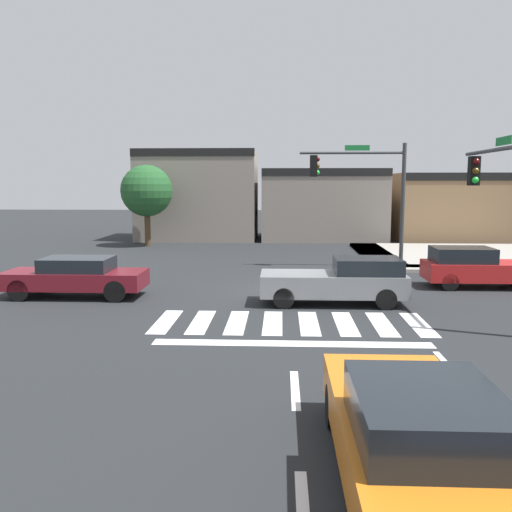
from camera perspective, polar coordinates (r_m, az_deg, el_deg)
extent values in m
plane|color=#232628|center=(19.92, 3.40, -3.68)|extent=(120.00, 120.00, 0.00)
cube|color=silver|center=(15.86, -9.29, -6.67)|extent=(0.53, 2.68, 0.01)
cube|color=silver|center=(15.68, -5.67, -6.76)|extent=(0.53, 2.68, 0.01)
cube|color=silver|center=(15.57, -1.98, -6.83)|extent=(0.53, 2.68, 0.01)
cube|color=silver|center=(15.52, 1.74, -6.88)|extent=(0.53, 2.68, 0.01)
cube|color=silver|center=(15.54, 5.47, -6.89)|extent=(0.53, 2.68, 0.01)
cube|color=silver|center=(15.62, 9.18, -6.88)|extent=(0.53, 2.68, 0.01)
cube|color=silver|center=(15.77, 12.83, -6.84)|extent=(0.53, 2.68, 0.01)
cube|color=silver|center=(15.98, 16.40, -6.77)|extent=(0.53, 2.68, 0.01)
cube|color=white|center=(13.60, 3.75, -8.99)|extent=(6.80, 0.50, 0.01)
cube|color=white|center=(10.76, 4.05, -13.53)|extent=(0.16, 2.00, 0.01)
cylinder|color=yellow|center=(10.94, 12.74, -13.35)|extent=(1.03, 1.03, 0.01)
cylinder|color=white|center=(10.90, 11.50, -13.37)|extent=(0.17, 0.17, 0.00)
cylinder|color=white|center=(10.98, 13.97, -13.28)|extent=(0.17, 0.17, 0.00)
cube|color=white|center=(10.94, 12.74, -13.33)|extent=(0.47, 0.04, 0.00)
cube|color=#9E998E|center=(26.69, 22.96, -1.24)|extent=(10.00, 1.60, 0.15)
cube|color=#9E998E|center=(30.21, 12.30, 0.15)|extent=(1.60, 10.00, 0.15)
cube|color=#9E998E|center=(31.19, 19.92, 0.10)|extent=(10.00, 10.00, 0.15)
cube|color=gray|center=(38.69, -5.92, 6.26)|extent=(7.97, 5.44, 6.07)
cube|color=black|center=(36.24, -6.58, 10.57)|extent=(7.97, 0.50, 0.50)
cube|color=gray|center=(38.78, 6.87, 5.32)|extent=(8.26, 6.23, 4.80)
cube|color=black|center=(35.85, 7.27, 8.57)|extent=(8.26, 0.50, 0.50)
cube|color=#93704C|center=(40.67, 19.17, 4.85)|extent=(7.57, 6.87, 4.52)
cube|color=black|center=(37.55, 20.70, 7.66)|extent=(7.57, 0.50, 0.50)
cylinder|color=#383A3D|center=(25.85, 14.88, 4.95)|extent=(0.18, 0.18, 5.63)
cylinder|color=#383A3D|center=(25.47, 9.86, 10.43)|extent=(4.66, 0.12, 0.12)
cube|color=black|center=(25.30, 5.95, 9.22)|extent=(0.32, 0.32, 0.95)
sphere|color=#470A0A|center=(25.32, 6.35, 9.88)|extent=(0.22, 0.22, 0.22)
sphere|color=#4C330C|center=(25.31, 6.34, 9.21)|extent=(0.22, 0.22, 0.22)
sphere|color=#1ED833|center=(25.30, 6.33, 8.54)|extent=(0.22, 0.22, 0.22)
cube|color=#197233|center=(25.51, 10.40, 10.91)|extent=(1.10, 0.03, 0.24)
cylinder|color=#383A3D|center=(17.75, 23.79, 10.03)|extent=(0.12, 5.59, 0.12)
cube|color=black|center=(19.66, 21.54, 8.16)|extent=(0.32, 0.32, 0.95)
sphere|color=#470A0A|center=(19.51, 21.75, 9.02)|extent=(0.22, 0.22, 0.22)
sphere|color=#4C330C|center=(19.50, 21.70, 8.16)|extent=(0.22, 0.22, 0.22)
sphere|color=#1ED833|center=(19.49, 21.66, 7.29)|extent=(0.22, 0.22, 0.22)
cube|color=#197233|center=(17.50, 24.16, 10.78)|extent=(0.03, 1.10, 0.24)
cube|color=slate|center=(17.94, 7.89, -2.88)|extent=(4.61, 1.75, 0.70)
cube|color=black|center=(17.98, 11.42, -1.00)|extent=(2.09, 1.54, 0.50)
cylinder|color=black|center=(17.18, 2.88, -4.36)|extent=(0.66, 0.22, 0.66)
cylinder|color=black|center=(18.68, 2.86, -3.39)|extent=(0.66, 0.22, 0.66)
cylinder|color=black|center=(17.48, 13.23, -4.35)|extent=(0.66, 0.22, 0.66)
cylinder|color=black|center=(18.95, 12.39, -3.40)|extent=(0.66, 0.22, 0.66)
cube|color=maroon|center=(19.82, -18.13, -2.30)|extent=(4.72, 1.75, 0.58)
cube|color=black|center=(19.71, -17.92, -0.81)|extent=(2.28, 1.54, 0.46)
cylinder|color=black|center=(19.81, -23.24, -3.28)|extent=(0.72, 0.22, 0.72)
cylinder|color=black|center=(21.17, -21.44, -2.53)|extent=(0.72, 0.22, 0.72)
cylinder|color=black|center=(18.64, -14.30, -3.55)|extent=(0.72, 0.22, 0.72)
cylinder|color=black|center=(20.08, -13.04, -2.72)|extent=(0.72, 0.22, 0.72)
cube|color=orange|center=(7.77, 15.61, -17.37)|extent=(1.89, 4.76, 0.65)
cube|color=black|center=(6.89, 17.19, -15.27)|extent=(1.66, 2.13, 0.57)
cylinder|color=black|center=(9.23, 8.00, -15.02)|extent=(0.22, 0.68, 0.68)
cylinder|color=black|center=(9.53, 18.36, -14.60)|extent=(0.22, 0.68, 0.68)
cube|color=red|center=(22.28, 22.47, -1.43)|extent=(4.35, 1.73, 0.67)
cube|color=black|center=(21.93, 20.50, 0.13)|extent=(2.15, 1.53, 0.54)
cylinder|color=black|center=(22.58, 18.25, -1.90)|extent=(0.63, 0.22, 0.63)
cylinder|color=black|center=(21.15, 19.35, -2.56)|extent=(0.63, 0.22, 0.63)
cylinder|color=#4C3823|center=(34.62, -11.13, 3.31)|extent=(0.36, 0.36, 2.80)
sphere|color=#235628|center=(34.53, -11.21, 6.62)|extent=(3.14, 3.14, 3.14)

